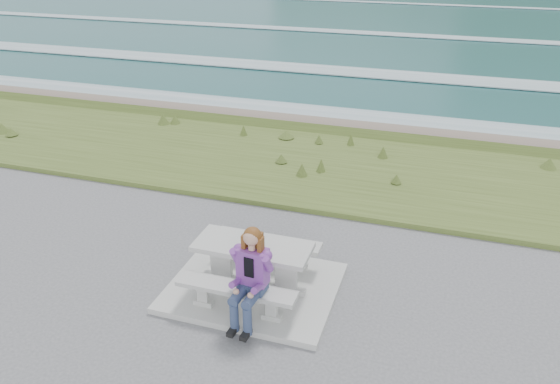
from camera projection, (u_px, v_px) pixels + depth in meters
The scene contains 8 objects.
concrete_slab at pixel (254, 287), 8.67m from camera, with size 2.60×2.10×0.10m, color #A5A6A0.
picnic_table at pixel (253, 254), 8.39m from camera, with size 1.80×0.75×0.75m.
bench_landward at pixel (236, 292), 7.89m from camera, with size 1.80×0.35×0.45m.
bench_seaward at pixel (268, 244), 9.09m from camera, with size 1.80×0.35×0.45m.
grass_verge at pixel (327, 170), 12.97m from camera, with size 160.00×4.50×0.22m, color #3D4F1D.
shore_drop at pixel (351, 131), 15.45m from camera, with size 160.00×0.80×2.20m, color brown.
ocean at pixel (409, 63), 30.91m from camera, with size 1600.00×1600.00×0.09m.
seated_woman at pixel (249, 290), 7.63m from camera, with size 0.46×0.76×1.46m.
Camera 1 is at (2.59, -6.65, 5.22)m, focal length 35.00 mm.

